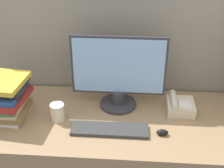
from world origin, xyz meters
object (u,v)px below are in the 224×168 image
(monitor, at_px, (118,75))
(coffee_cup, at_px, (58,112))
(keyboard, at_px, (110,130))
(book_stack, at_px, (6,97))
(desk_telephone, at_px, (180,106))
(mouse, at_px, (162,132))

(monitor, bearing_deg, coffee_cup, -152.00)
(keyboard, bearing_deg, book_stack, 170.82)
(keyboard, height_order, coffee_cup, coffee_cup)
(coffee_cup, height_order, book_stack, book_stack)
(keyboard, distance_m, desk_telephone, 0.47)
(coffee_cup, distance_m, book_stack, 0.32)
(mouse, bearing_deg, desk_telephone, 63.54)
(monitor, distance_m, mouse, 0.43)
(monitor, xyz_separation_m, desk_telephone, (0.38, -0.04, -0.18))
(coffee_cup, xyz_separation_m, book_stack, (-0.31, 0.01, 0.08))
(keyboard, distance_m, mouse, 0.29)
(monitor, xyz_separation_m, keyboard, (-0.03, -0.27, -0.21))
(keyboard, bearing_deg, mouse, -2.32)
(monitor, bearing_deg, desk_telephone, -6.13)
(mouse, bearing_deg, monitor, 132.85)
(book_stack, bearing_deg, desk_telephone, 7.11)
(book_stack, bearing_deg, keyboard, -9.18)
(mouse, height_order, coffee_cup, coffee_cup)
(monitor, relative_size, mouse, 8.57)
(book_stack, xyz_separation_m, desk_telephone, (1.03, 0.13, -0.09))
(monitor, bearing_deg, mouse, -47.15)
(keyboard, height_order, book_stack, book_stack)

